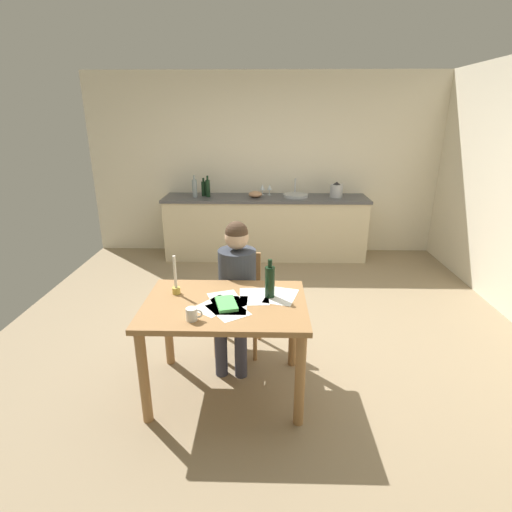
# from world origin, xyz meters

# --- Properties ---
(ground_plane) EXTENTS (5.20, 5.20, 0.04)m
(ground_plane) POSITION_xyz_m (0.00, 0.00, -0.02)
(ground_plane) COLOR #937F60
(wall_back) EXTENTS (5.20, 0.12, 2.60)m
(wall_back) POSITION_xyz_m (0.00, 2.60, 1.30)
(wall_back) COLOR silver
(wall_back) RESTS_ON ground
(kitchen_counter) EXTENTS (2.92, 0.64, 0.90)m
(kitchen_counter) POSITION_xyz_m (0.00, 2.24, 0.45)
(kitchen_counter) COLOR beige
(kitchen_counter) RESTS_ON ground
(dining_table) EXTENTS (1.16, 0.80, 0.75)m
(dining_table) POSITION_xyz_m (-0.28, -0.86, 0.63)
(dining_table) COLOR #9E7042
(dining_table) RESTS_ON ground
(chair_at_table) EXTENTS (0.43, 0.43, 0.86)m
(chair_at_table) POSITION_xyz_m (-0.23, -0.21, 0.48)
(chair_at_table) COLOR #9E7042
(chair_at_table) RESTS_ON ground
(person_seated) EXTENTS (0.35, 0.61, 1.19)m
(person_seated) POSITION_xyz_m (-0.24, -0.36, 0.68)
(person_seated) COLOR #333842
(person_seated) RESTS_ON ground
(coffee_mug) EXTENTS (0.11, 0.07, 0.09)m
(coffee_mug) POSITION_xyz_m (-0.47, -1.12, 0.79)
(coffee_mug) COLOR white
(coffee_mug) RESTS_ON dining_table
(candlestick) EXTENTS (0.06, 0.06, 0.30)m
(candlestick) POSITION_xyz_m (-0.66, -0.72, 0.83)
(candlestick) COLOR gold
(candlestick) RESTS_ON dining_table
(book_magazine) EXTENTS (0.19, 0.25, 0.03)m
(book_magazine) POSITION_xyz_m (-0.27, -0.91, 0.76)
(book_magazine) COLOR #54BC59
(book_magazine) RESTS_ON dining_table
(paper_letter) EXTENTS (0.23, 0.31, 0.00)m
(paper_letter) POSITION_xyz_m (-0.08, -0.76, 0.75)
(paper_letter) COLOR white
(paper_letter) RESTS_ON dining_table
(paper_bill) EXTENTS (0.30, 0.35, 0.00)m
(paper_bill) POSITION_xyz_m (-0.28, -0.82, 0.75)
(paper_bill) COLOR white
(paper_bill) RESTS_ON dining_table
(paper_envelope) EXTENTS (0.35, 0.36, 0.00)m
(paper_envelope) POSITION_xyz_m (-0.34, -0.91, 0.75)
(paper_envelope) COLOR white
(paper_envelope) RESTS_ON dining_table
(paper_receipt) EXTENTS (0.21, 0.30, 0.00)m
(paper_receipt) POSITION_xyz_m (-0.23, -0.90, 0.75)
(paper_receipt) COLOR white
(paper_receipt) RESTS_ON dining_table
(paper_notice) EXTENTS (0.34, 0.36, 0.00)m
(paper_notice) POSITION_xyz_m (-0.25, -0.98, 0.75)
(paper_notice) COLOR white
(paper_notice) RESTS_ON dining_table
(paper_flyer) EXTENTS (0.28, 0.34, 0.00)m
(paper_flyer) POSITION_xyz_m (0.12, -0.74, 0.75)
(paper_flyer) COLOR white
(paper_flyer) RESTS_ON dining_table
(wine_bottle_on_table) EXTENTS (0.07, 0.07, 0.29)m
(wine_bottle_on_table) POSITION_xyz_m (0.04, -0.76, 0.87)
(wine_bottle_on_table) COLOR black
(wine_bottle_on_table) RESTS_ON dining_table
(sink_unit) EXTENTS (0.36, 0.36, 0.24)m
(sink_unit) POSITION_xyz_m (0.43, 2.24, 0.92)
(sink_unit) COLOR #B2B7BC
(sink_unit) RESTS_ON kitchen_counter
(bottle_oil) EXTENTS (0.07, 0.07, 0.31)m
(bottle_oil) POSITION_xyz_m (-1.01, 2.19, 1.03)
(bottle_oil) COLOR #8C999E
(bottle_oil) RESTS_ON kitchen_counter
(bottle_vinegar) EXTENTS (0.07, 0.07, 0.26)m
(bottle_vinegar) POSITION_xyz_m (-0.90, 2.29, 1.01)
(bottle_vinegar) COLOR black
(bottle_vinegar) RESTS_ON kitchen_counter
(bottle_wine_red) EXTENTS (0.06, 0.06, 0.30)m
(bottle_wine_red) POSITION_xyz_m (-0.83, 2.23, 1.03)
(bottle_wine_red) COLOR black
(bottle_wine_red) RESTS_ON kitchen_counter
(mixing_bowl) EXTENTS (0.20, 0.20, 0.09)m
(mixing_bowl) POSITION_xyz_m (-0.14, 2.20, 0.94)
(mixing_bowl) COLOR tan
(mixing_bowl) RESTS_ON kitchen_counter
(stovetop_kettle) EXTENTS (0.18, 0.18, 0.22)m
(stovetop_kettle) POSITION_xyz_m (1.01, 2.24, 1.00)
(stovetop_kettle) COLOR #B7BABF
(stovetop_kettle) RESTS_ON kitchen_counter
(wine_glass_near_sink) EXTENTS (0.07, 0.07, 0.15)m
(wine_glass_near_sink) POSITION_xyz_m (0.06, 2.39, 1.01)
(wine_glass_near_sink) COLOR silver
(wine_glass_near_sink) RESTS_ON kitchen_counter
(wine_glass_by_kettle) EXTENTS (0.07, 0.07, 0.15)m
(wine_glass_by_kettle) POSITION_xyz_m (-0.05, 2.39, 1.01)
(wine_glass_by_kettle) COLOR silver
(wine_glass_by_kettle) RESTS_ON kitchen_counter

